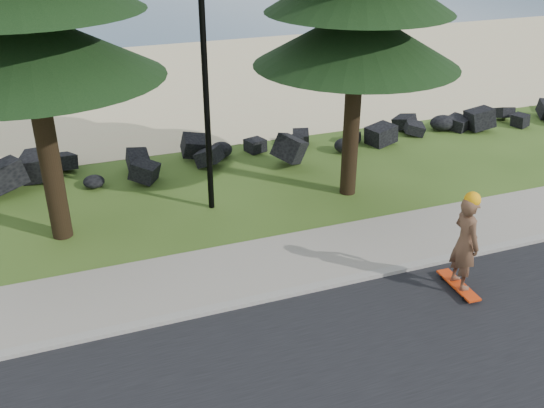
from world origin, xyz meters
The scene contains 7 objects.
ground centered at (0.00, 0.00, 0.00)m, with size 160.00×160.00×0.00m, color #334F18.
kerb centered at (0.00, -0.90, 0.05)m, with size 160.00×0.20×0.10m, color #9B968B.
sidewalk centered at (0.00, 0.20, 0.04)m, with size 160.00×2.00×0.08m, color gray.
beach_sand centered at (0.00, 14.50, 0.01)m, with size 160.00×15.00×0.01m, color beige.
seawall_boulders centered at (0.00, 5.60, 0.00)m, with size 60.00×2.40×1.10m, color black, non-canonical shape.
lamp_post centered at (0.00, 3.20, 4.13)m, with size 0.25×0.14×8.14m.
skateboarder centered at (3.54, -1.85, 1.04)m, with size 0.47×1.12×2.07m.
Camera 1 is at (-3.19, -9.71, 6.76)m, focal length 40.00 mm.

